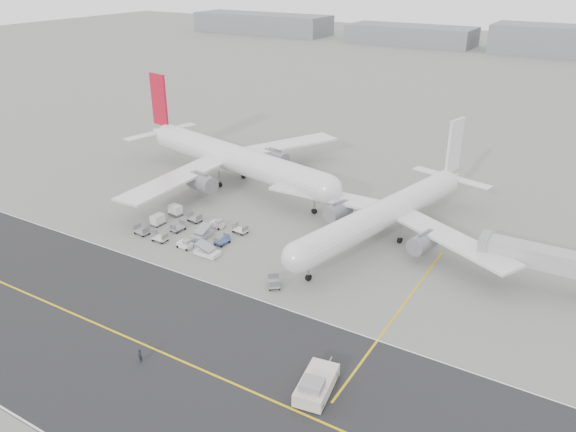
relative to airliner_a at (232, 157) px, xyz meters
The scene contains 9 objects.
ground 37.82m from the airliner_a, 61.26° to the right, with size 700.00×700.00×0.00m, color gray.
taxiway 56.02m from the airliner_a, 65.63° to the right, with size 220.00×59.00×0.03m.
airliner_a is the anchor object (origin of this frame).
airliner_b 38.70m from the airliner_a, 11.49° to the right, with size 47.27×48.33×16.93m.
pushback_tug 65.86m from the airliner_a, 45.90° to the right, with size 4.34×9.16×2.58m.
jet_bridge 63.92m from the airliner_a, 10.22° to the right, with size 17.57×3.50×6.64m.
gse_cluster 25.70m from the airliner_a, 71.30° to the right, with size 22.43×16.97×2.02m, color gray, non-canonical shape.
stray_dolly 43.41m from the airliner_a, 45.89° to the right, with size 1.63×2.64×1.63m, color silver, non-canonical shape.
ground_crew_a 59.29m from the airliner_a, 64.62° to the right, with size 0.66×0.43×1.80m, color black.
Camera 1 is at (49.99, -57.51, 43.75)m, focal length 35.00 mm.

